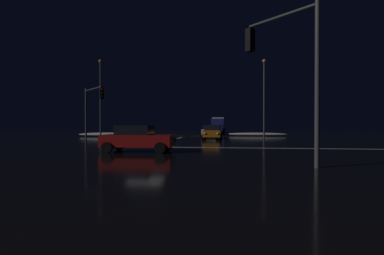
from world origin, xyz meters
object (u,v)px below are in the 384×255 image
(sedan_green, at_px, (215,129))
(box_truck, at_px, (218,124))
(sedan_blue, at_px, (218,129))
(sedan_red_crossing, at_px, (137,138))
(sedan_orange, at_px, (212,132))
(traffic_signal_nw, at_px, (93,103))
(sedan_white, at_px, (210,131))
(streetlamp_left_near, at_px, (101,93))
(streetlamp_right_near, at_px, (264,93))
(sedan_black, at_px, (214,130))
(traffic_signal_se, at_px, (286,57))

(sedan_green, bearing_deg, box_truck, 89.88)
(sedan_blue, relative_size, sedan_red_crossing, 1.00)
(sedan_orange, distance_m, traffic_signal_nw, 12.87)
(sedan_orange, distance_m, box_truck, 30.22)
(sedan_white, distance_m, traffic_signal_nw, 14.94)
(sedan_orange, height_order, sedan_red_crossing, same)
(sedan_orange, bearing_deg, sedan_red_crossing, -103.27)
(sedan_blue, bearing_deg, streetlamp_left_near, -124.64)
(sedan_white, height_order, streetlamp_right_near, streetlamp_right_near)
(sedan_green, bearing_deg, sedan_black, -87.64)
(box_truck, xyz_separation_m, sedan_red_crossing, (-2.98, -45.35, -0.91))
(sedan_orange, relative_size, sedan_green, 1.00)
(sedan_green, xyz_separation_m, box_truck, (0.03, 13.11, 0.91))
(sedan_blue, distance_m, sedan_red_crossing, 38.42)
(box_truck, relative_size, streetlamp_right_near, 0.90)
(sedan_red_crossing, height_order, streetlamp_right_near, streetlamp_right_near)
(streetlamp_left_near, bearing_deg, sedan_green, 45.80)
(sedan_green, height_order, box_truck, box_truck)
(traffic_signal_nw, bearing_deg, traffic_signal_se, -45.00)
(sedan_orange, bearing_deg, streetlamp_left_near, 167.41)
(sedan_orange, xyz_separation_m, sedan_blue, (-0.36, 23.14, 0.00))
(traffic_signal_se, distance_m, streetlamp_right_near, 22.88)
(box_truck, distance_m, traffic_signal_nw, 35.64)
(sedan_white, height_order, sedan_red_crossing, same)
(streetlamp_right_near, bearing_deg, traffic_signal_nw, -159.51)
(sedan_red_crossing, bearing_deg, sedan_green, 84.77)
(sedan_red_crossing, xyz_separation_m, traffic_signal_nw, (-8.43, 11.65, 3.06))
(sedan_blue, xyz_separation_m, streetlamp_left_near, (-13.80, -19.97, 4.76))
(sedan_orange, relative_size, streetlamp_left_near, 0.45)
(sedan_orange, relative_size, sedan_white, 1.00)
(sedan_orange, xyz_separation_m, sedan_black, (-0.37, 11.04, 0.00))
(streetlamp_right_near, bearing_deg, sedan_green, 114.84)
(sedan_red_crossing, bearing_deg, traffic_signal_se, -30.21)
(sedan_white, height_order, sedan_blue, same)
(sedan_white, xyz_separation_m, sedan_blue, (0.31, 17.38, 0.00))
(sedan_blue, height_order, traffic_signal_nw, traffic_signal_nw)
(sedan_white, relative_size, sedan_blue, 1.00)
(sedan_white, xyz_separation_m, traffic_signal_nw, (-11.33, -9.25, 3.06))
(sedan_black, xyz_separation_m, box_truck, (-0.22, 19.16, 0.91))
(sedan_green, bearing_deg, streetlamp_left_near, -134.20)
(sedan_black, bearing_deg, sedan_blue, 89.95)
(sedan_orange, xyz_separation_m, sedan_white, (-0.67, 5.75, 0.00))
(traffic_signal_se, distance_m, traffic_signal_nw, 22.84)
(sedan_white, bearing_deg, sedan_blue, 88.99)
(box_truck, distance_m, traffic_signal_se, 50.13)
(sedan_black, bearing_deg, streetlamp_right_near, -51.81)
(sedan_green, bearing_deg, traffic_signal_nw, -118.94)
(sedan_blue, distance_m, traffic_signal_nw, 29.22)
(sedan_orange, bearing_deg, box_truck, 91.13)
(sedan_red_crossing, distance_m, streetlamp_left_near, 21.68)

